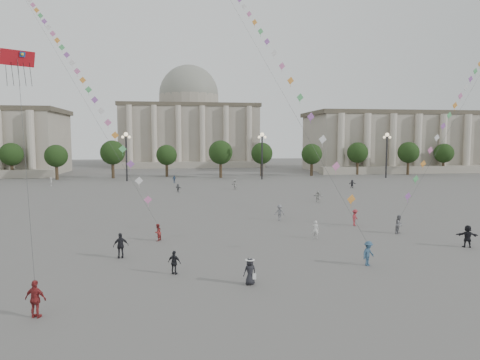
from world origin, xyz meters
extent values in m
plane|color=#53514E|center=(0.00, 0.00, 0.00)|extent=(360.00, 360.00, 0.00)
cube|color=gray|center=(75.00, 95.00, 8.00)|extent=(80.00, 22.00, 16.00)
cube|color=#4F483A|center=(75.00, 95.00, 16.60)|extent=(81.60, 22.44, 1.20)
cube|color=gray|center=(75.00, 82.00, 1.00)|extent=(84.00, 4.00, 2.00)
cube|color=gray|center=(0.00, 130.00, 10.00)|extent=(46.00, 30.00, 20.00)
cube|color=#4F483A|center=(0.00, 130.00, 20.60)|extent=(46.92, 30.60, 1.20)
cube|color=gray|center=(0.00, 113.00, 1.00)|extent=(48.30, 4.00, 2.00)
cylinder|color=gray|center=(0.00, 130.00, 22.50)|extent=(21.00, 21.00, 5.00)
sphere|color=gray|center=(0.00, 130.00, 25.00)|extent=(21.00, 21.00, 21.00)
cylinder|color=#382B1C|center=(-42.00, 78.00, 1.76)|extent=(0.70, 0.70, 3.52)
sphere|color=black|center=(-42.00, 78.00, 5.44)|extent=(5.12, 5.12, 5.12)
cylinder|color=#382B1C|center=(-30.00, 78.00, 1.76)|extent=(0.70, 0.70, 3.52)
sphere|color=black|center=(-30.00, 78.00, 5.44)|extent=(5.12, 5.12, 5.12)
cylinder|color=#382B1C|center=(-18.00, 78.00, 1.76)|extent=(0.70, 0.70, 3.52)
sphere|color=black|center=(-18.00, 78.00, 5.44)|extent=(5.12, 5.12, 5.12)
cylinder|color=#382B1C|center=(-6.00, 78.00, 1.76)|extent=(0.70, 0.70, 3.52)
sphere|color=black|center=(-6.00, 78.00, 5.44)|extent=(5.12, 5.12, 5.12)
cylinder|color=#382B1C|center=(6.00, 78.00, 1.76)|extent=(0.70, 0.70, 3.52)
sphere|color=black|center=(6.00, 78.00, 5.44)|extent=(5.12, 5.12, 5.12)
cylinder|color=#382B1C|center=(18.00, 78.00, 1.76)|extent=(0.70, 0.70, 3.52)
sphere|color=black|center=(18.00, 78.00, 5.44)|extent=(5.12, 5.12, 5.12)
cylinder|color=#382B1C|center=(30.00, 78.00, 1.76)|extent=(0.70, 0.70, 3.52)
sphere|color=black|center=(30.00, 78.00, 5.44)|extent=(5.12, 5.12, 5.12)
cylinder|color=#382B1C|center=(42.00, 78.00, 1.76)|extent=(0.70, 0.70, 3.52)
sphere|color=black|center=(42.00, 78.00, 5.44)|extent=(5.12, 5.12, 5.12)
cylinder|color=#382B1C|center=(54.00, 78.00, 1.76)|extent=(0.70, 0.70, 3.52)
sphere|color=black|center=(54.00, 78.00, 5.44)|extent=(5.12, 5.12, 5.12)
cylinder|color=#382B1C|center=(66.00, 78.00, 1.76)|extent=(0.70, 0.70, 3.52)
sphere|color=black|center=(66.00, 78.00, 5.44)|extent=(5.12, 5.12, 5.12)
cylinder|color=#262628|center=(-15.00, 70.00, 5.00)|extent=(0.36, 0.36, 10.00)
sphere|color=#FFE5B2|center=(-15.00, 70.00, 10.20)|extent=(0.90, 0.90, 0.90)
sphere|color=#FFE5B2|center=(-15.70, 70.00, 9.60)|extent=(0.60, 0.60, 0.60)
sphere|color=#FFE5B2|center=(-14.30, 70.00, 9.60)|extent=(0.60, 0.60, 0.60)
cylinder|color=#262628|center=(15.00, 70.00, 5.00)|extent=(0.36, 0.36, 10.00)
sphere|color=#FFE5B2|center=(15.00, 70.00, 10.20)|extent=(0.90, 0.90, 0.90)
sphere|color=#FFE5B2|center=(14.30, 70.00, 9.60)|extent=(0.60, 0.60, 0.60)
sphere|color=#FFE5B2|center=(15.70, 70.00, 9.60)|extent=(0.60, 0.60, 0.60)
cylinder|color=#262628|center=(45.00, 70.00, 5.00)|extent=(0.36, 0.36, 10.00)
sphere|color=#FFE5B2|center=(45.00, 70.00, 10.20)|extent=(0.90, 0.90, 0.90)
sphere|color=#FFE5B2|center=(44.30, 70.00, 9.60)|extent=(0.60, 0.60, 0.60)
sphere|color=#FFE5B2|center=(45.70, 70.00, 9.60)|extent=(0.60, 0.60, 0.60)
imported|color=#395781|center=(-4.72, 64.58, 0.80)|extent=(1.01, 0.76, 1.60)
imported|color=black|center=(20.21, 6.66, 0.94)|extent=(1.83, 1.13, 1.88)
imported|color=#B8B8B3|center=(6.34, 51.07, 0.91)|extent=(1.46, 1.66, 1.82)
imported|color=slate|center=(7.44, 20.56, 0.89)|extent=(1.33, 1.10, 1.79)
imported|color=#B9B9B5|center=(16.21, 33.67, 0.82)|extent=(1.59, 0.83, 1.63)
imported|color=maroon|center=(14.61, 16.67, 0.86)|extent=(1.23, 1.24, 1.72)
imported|color=black|center=(28.32, 50.23, 0.78)|extent=(1.50, 0.65, 1.56)
imported|color=beige|center=(-28.65, 62.56, 0.83)|extent=(0.42, 0.62, 1.65)
imported|color=slate|center=(-3.87, 48.31, 0.74)|extent=(1.25, 1.31, 1.48)
imported|color=silver|center=(8.67, 11.59, 0.82)|extent=(0.71, 0.63, 1.64)
imported|color=maroon|center=(-10.76, -3.33, 0.97)|extent=(1.22, 0.80, 1.93)
imported|color=black|center=(-3.93, 2.78, 0.80)|extent=(1.01, 0.78, 1.60)
imported|color=black|center=(-8.00, 7.31, 0.97)|extent=(1.22, 0.79, 1.94)
imported|color=maroon|center=(-5.52, 12.61, 0.77)|extent=(0.86, 0.93, 1.53)
imported|color=#304F6D|center=(9.74, 2.86, 0.89)|extent=(1.32, 1.17, 1.78)
imported|color=slate|center=(17.25, 12.41, 0.90)|extent=(1.11, 1.07, 1.80)
imported|color=black|center=(0.73, 0.07, 0.84)|extent=(0.94, 0.74, 1.67)
cone|color=white|center=(0.73, 0.07, 1.62)|extent=(0.52, 0.52, 0.14)
cylinder|color=white|center=(0.73, 0.07, 1.56)|extent=(0.60, 0.60, 0.02)
cube|color=white|center=(0.98, -0.08, 0.55)|extent=(0.22, 0.10, 0.35)
cube|color=#B6131C|center=(-14.52, 6.66, 14.59)|extent=(2.14, 1.61, 1.02)
cube|color=green|center=(-14.87, 6.62, 14.84)|extent=(0.40, 0.35, 0.34)
cube|color=#1B4793|center=(-14.17, 6.62, 14.84)|extent=(0.40, 0.35, 0.34)
sphere|color=gold|center=(-14.87, 6.58, 14.84)|extent=(0.20, 0.20, 0.20)
sphere|color=gold|center=(-14.17, 6.58, 14.84)|extent=(0.20, 0.20, 0.20)
cylinder|color=#3F3F3F|center=(-12.64, 1.67, 8.10)|extent=(0.02, 0.02, 16.82)
cylinder|color=#3F3F3F|center=(-18.00, 32.13, 18.66)|extent=(0.02, 0.02, 57.68)
cube|color=pink|center=(-6.41, 14.00, 3.52)|extent=(0.76, 0.25, 0.76)
cube|color=white|center=(-7.30, 15.40, 5.14)|extent=(0.76, 0.25, 0.76)
cube|color=#A55DBA|center=(-8.20, 16.79, 6.64)|extent=(0.76, 0.25, 0.76)
cube|color=#57BE6E|center=(-9.09, 18.19, 8.07)|extent=(0.76, 0.25, 0.76)
cube|color=#F29739|center=(-9.98, 19.58, 9.44)|extent=(0.76, 0.25, 0.76)
cube|color=pink|center=(-10.87, 20.97, 10.77)|extent=(0.76, 0.25, 0.76)
cube|color=white|center=(-11.76, 22.37, 12.07)|extent=(0.76, 0.25, 0.76)
cube|color=#A55DBA|center=(-12.65, 23.76, 13.34)|extent=(0.76, 0.25, 0.76)
cube|color=#57BE6E|center=(-13.54, 25.16, 14.58)|extent=(0.76, 0.25, 0.76)
cube|color=#F29739|center=(-14.43, 26.55, 15.81)|extent=(0.76, 0.25, 0.76)
cube|color=pink|center=(-15.32, 27.95, 17.02)|extent=(0.76, 0.25, 0.76)
cube|color=white|center=(-16.21, 29.34, 18.21)|extent=(0.76, 0.25, 0.76)
cube|color=#A55DBA|center=(-17.11, 30.74, 19.38)|extent=(0.76, 0.25, 0.76)
cube|color=#57BE6E|center=(-18.00, 32.13, 20.55)|extent=(0.76, 0.25, 0.76)
cube|color=#F29739|center=(-18.89, 33.53, 21.70)|extent=(0.76, 0.25, 0.76)
cube|color=pink|center=(-19.78, 34.92, 22.83)|extent=(0.76, 0.25, 0.76)
cube|color=white|center=(-20.67, 36.32, 23.96)|extent=(0.76, 0.25, 0.76)
cube|color=#A55DBA|center=(-21.56, 37.71, 25.08)|extent=(0.76, 0.25, 0.76)
cube|color=#57BE6E|center=(-22.45, 39.11, 26.19)|extent=(0.76, 0.25, 0.76)
cube|color=#F29739|center=(-23.34, 40.50, 27.29)|extent=(0.76, 0.25, 0.76)
cube|color=pink|center=(-24.23, 41.90, 28.38)|extent=(0.76, 0.25, 0.76)
cube|color=white|center=(-25.13, 43.29, 29.47)|extent=(0.76, 0.25, 0.76)
cylinder|color=#3F3F3F|center=(5.85, 34.45, 24.24)|extent=(0.02, 0.02, 78.22)
cube|color=#F29739|center=(9.43, 5.39, 4.45)|extent=(0.76, 0.25, 0.76)
cube|color=pink|center=(9.12, 7.92, 6.81)|extent=(0.76, 0.25, 0.76)
cube|color=white|center=(8.81, 10.44, 9.00)|extent=(0.76, 0.25, 0.76)
cube|color=#A55DBA|center=(8.50, 12.97, 11.08)|extent=(0.76, 0.25, 0.76)
cube|color=#57BE6E|center=(8.18, 15.50, 13.08)|extent=(0.76, 0.25, 0.76)
cube|color=#F29739|center=(7.87, 18.02, 15.02)|extent=(0.76, 0.25, 0.76)
cube|color=pink|center=(7.56, 20.55, 16.91)|extent=(0.76, 0.25, 0.76)
cube|color=white|center=(7.25, 23.08, 18.76)|extent=(0.76, 0.25, 0.76)
cube|color=#A55DBA|center=(6.94, 25.60, 20.58)|extent=(0.76, 0.25, 0.76)
cube|color=#57BE6E|center=(6.63, 28.13, 22.37)|extent=(0.76, 0.25, 0.76)
cube|color=#F29739|center=(6.32, 30.66, 24.13)|extent=(0.76, 0.25, 0.76)
cube|color=pink|center=(6.00, 33.18, 25.87)|extent=(0.76, 0.25, 0.76)
cube|color=white|center=(5.69, 35.71, 27.58)|extent=(0.76, 0.25, 0.76)
cube|color=#A55DBA|center=(5.38, 38.24, 29.28)|extent=(0.76, 0.25, 0.76)
cylinder|color=#3F3F3F|center=(34.06, 25.48, 16.12)|extent=(0.02, 0.02, 51.66)
cube|color=#A55DBA|center=(18.65, 13.50, 3.46)|extent=(0.76, 0.25, 0.76)
cube|color=#57BE6E|center=(20.05, 14.59, 5.04)|extent=(0.76, 0.25, 0.76)
cube|color=#F29739|center=(21.45, 15.67, 6.49)|extent=(0.76, 0.25, 0.76)
cube|color=pink|center=(22.85, 16.76, 7.87)|extent=(0.76, 0.25, 0.76)
cube|color=white|center=(24.25, 17.85, 9.21)|extent=(0.76, 0.25, 0.76)
cube|color=#A55DBA|center=(25.65, 18.94, 10.50)|extent=(0.76, 0.25, 0.76)
cube|color=#57BE6E|center=(27.05, 20.03, 11.76)|extent=(0.76, 0.25, 0.76)
cube|color=#F29739|center=(28.46, 21.12, 12.99)|extent=(0.76, 0.25, 0.76)
cube|color=pink|center=(29.86, 22.21, 14.20)|extent=(0.76, 0.25, 0.76)
cube|color=white|center=(31.26, 23.30, 15.39)|extent=(0.76, 0.25, 0.76)
cube|color=#A55DBA|center=(32.66, 24.39, 16.56)|extent=(0.76, 0.25, 0.76)
cube|color=#57BE6E|center=(34.06, 25.48, 17.72)|extent=(0.76, 0.25, 0.76)
cube|color=#F29739|center=(35.46, 26.57, 18.86)|extent=(0.76, 0.25, 0.76)
camera|label=1|loc=(-3.47, -25.39, 8.93)|focal=32.00mm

